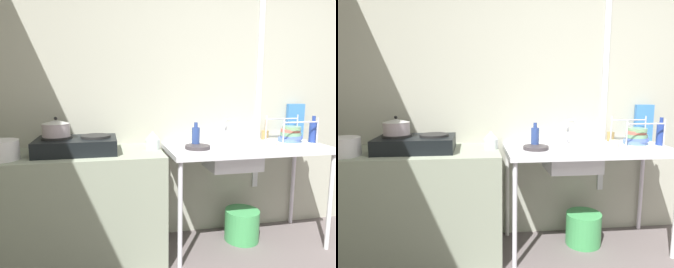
# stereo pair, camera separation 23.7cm
# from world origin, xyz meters

# --- Properties ---
(wall_back) EXTENTS (5.15, 0.10, 2.62)m
(wall_back) POSITION_xyz_m (0.00, 1.87, 1.31)
(wall_back) COLOR #A4A494
(wall_back) RESTS_ON ground
(wall_metal_strip) EXTENTS (0.05, 0.01, 2.10)m
(wall_metal_strip) POSITION_xyz_m (0.12, 1.81, 1.44)
(wall_metal_strip) COLOR silver
(counter_concrete) EXTENTS (1.29, 0.59, 0.86)m
(counter_concrete) POSITION_xyz_m (-1.49, 1.53, 0.43)
(counter_concrete) COLOR gray
(counter_concrete) RESTS_ON ground
(counter_sink) EXTENTS (1.35, 0.59, 0.86)m
(counter_sink) POSITION_xyz_m (-0.12, 1.53, 0.79)
(counter_sink) COLOR silver
(counter_sink) RESTS_ON ground
(stove) EXTENTS (0.58, 0.38, 0.13)m
(stove) POSITION_xyz_m (-1.48, 1.53, 0.92)
(stove) COLOR black
(stove) RESTS_ON counter_concrete
(pot_on_left_burner) EXTENTS (0.20, 0.20, 0.14)m
(pot_on_left_burner) POSITION_xyz_m (-1.62, 1.53, 1.05)
(pot_on_left_burner) COLOR #A3959C
(pot_on_left_burner) RESTS_ON stove
(pot_beside_stove) EXTENTS (0.22, 0.22, 0.13)m
(pot_beside_stove) POSITION_xyz_m (-1.96, 1.40, 0.93)
(pot_beside_stove) COLOR silver
(pot_beside_stove) RESTS_ON counter_concrete
(percolator) EXTENTS (0.11, 0.11, 0.14)m
(percolator) POSITION_xyz_m (-0.91, 1.55, 0.93)
(percolator) COLOR silver
(percolator) RESTS_ON counter_concrete
(sink_basin) EXTENTS (0.41, 0.32, 0.17)m
(sink_basin) POSITION_xyz_m (-0.26, 1.49, 0.77)
(sink_basin) COLOR silver
(sink_basin) RESTS_ON counter_sink
(faucet) EXTENTS (0.14, 0.08, 0.22)m
(faucet) POSITION_xyz_m (-0.24, 1.63, 1.00)
(faucet) COLOR silver
(faucet) RESTS_ON counter_sink
(frying_pan) EXTENTS (0.20, 0.20, 0.03)m
(frying_pan) POSITION_xyz_m (-0.56, 1.49, 0.87)
(frying_pan) COLOR #342F32
(frying_pan) RESTS_ON counter_sink
(dish_rack) EXTENTS (0.33, 0.29, 0.23)m
(dish_rack) POSITION_xyz_m (0.31, 1.57, 0.92)
(dish_rack) COLOR #B7B7C3
(dish_rack) RESTS_ON counter_sink
(cup_by_rack) EXTENTS (0.08, 0.08, 0.07)m
(cup_by_rack) POSITION_xyz_m (0.07, 1.45, 0.89)
(cup_by_rack) COLOR beige
(cup_by_rack) RESTS_ON counter_sink
(small_bowl_on_drainboard) EXTENTS (0.13, 0.13, 0.04)m
(small_bowl_on_drainboard) POSITION_xyz_m (0.03, 1.51, 0.88)
(small_bowl_on_drainboard) COLOR white
(small_bowl_on_drainboard) RESTS_ON counter_sink
(bottle_by_sink) EXTENTS (0.07, 0.07, 0.20)m
(bottle_by_sink) POSITION_xyz_m (-0.55, 1.57, 0.94)
(bottle_by_sink) COLOR navy
(bottle_by_sink) RESTS_ON counter_sink
(bottle_by_rack) EXTENTS (0.06, 0.06, 0.24)m
(bottle_by_rack) POSITION_xyz_m (0.48, 1.50, 0.96)
(bottle_by_rack) COLOR navy
(bottle_by_rack) RESTS_ON counter_sink
(cereal_box) EXTENTS (0.16, 0.07, 0.33)m
(cereal_box) POSITION_xyz_m (0.49, 1.77, 1.02)
(cereal_box) COLOR #3670B5
(cereal_box) RESTS_ON counter_sink
(utensil_jar) EXTENTS (0.06, 0.07, 0.19)m
(utensil_jar) POSITION_xyz_m (0.18, 1.77, 0.90)
(utensil_jar) COLOR olive
(utensil_jar) RESTS_ON counter_sink
(bucket_on_floor) EXTENTS (0.30, 0.30, 0.27)m
(bucket_on_floor) POSITION_xyz_m (-0.11, 1.56, 0.14)
(bucket_on_floor) COLOR #409A53
(bucket_on_floor) RESTS_ON ground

